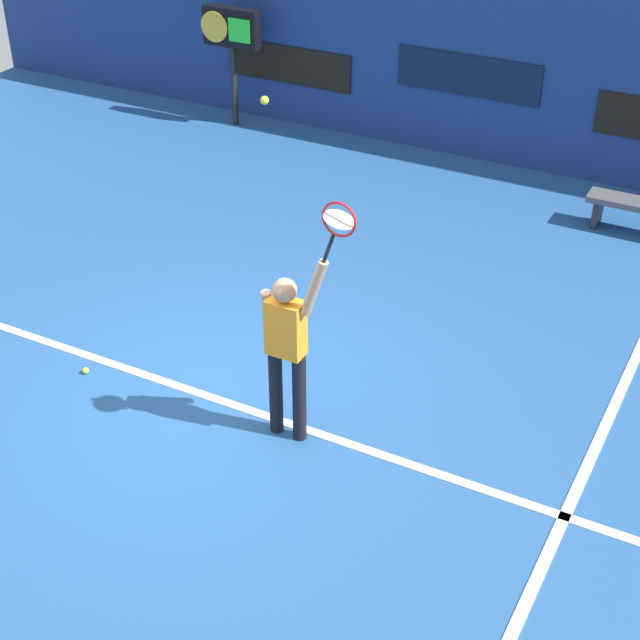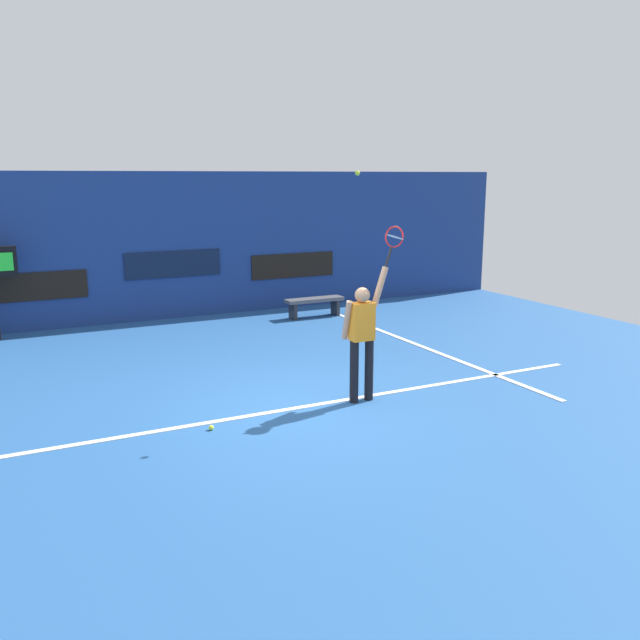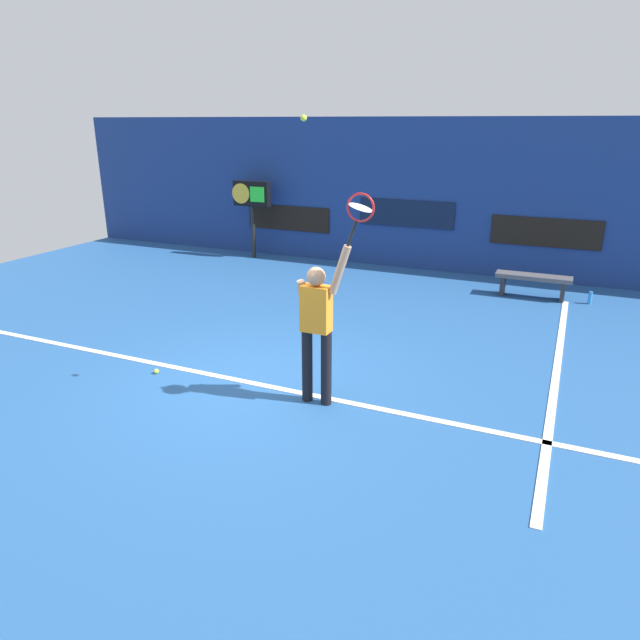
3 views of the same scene
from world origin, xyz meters
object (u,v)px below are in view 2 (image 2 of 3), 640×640
at_px(tennis_racket, 394,239).
at_px(tennis_ball, 357,173).
at_px(water_bottle, 353,308).
at_px(tennis_player, 362,334).
at_px(court_bench, 314,303).
at_px(spare_ball, 211,428).

height_order(tennis_racket, tennis_ball, tennis_ball).
xyz_separation_m(tennis_racket, water_bottle, (2.55, 5.69, -2.23)).
height_order(tennis_player, tennis_ball, tennis_ball).
height_order(tennis_racket, court_bench, tennis_racket).
height_order(tennis_ball, court_bench, tennis_ball).
distance_m(water_bottle, spare_ball, 7.93).
distance_m(tennis_player, spare_ball, 2.53).
height_order(court_bench, spare_ball, court_bench).
bearing_deg(tennis_racket, court_bench, 75.13).
xyz_separation_m(tennis_racket, spare_ball, (-2.83, -0.14, -2.32)).
bearing_deg(water_bottle, spare_ball, -132.70).
xyz_separation_m(tennis_racket, tennis_ball, (-0.63, -0.03, 0.92)).
xyz_separation_m(tennis_player, spare_ball, (-2.33, -0.14, -0.98)).
height_order(tennis_player, spare_ball, tennis_player).
height_order(water_bottle, spare_ball, water_bottle).
relative_size(tennis_ball, spare_ball, 1.00).
xyz_separation_m(tennis_ball, spare_ball, (-2.20, -0.10, -3.24)).
height_order(tennis_ball, water_bottle, tennis_ball).
bearing_deg(tennis_ball, court_bench, 69.50).
height_order(tennis_ball, spare_ball, tennis_ball).
bearing_deg(tennis_player, tennis_ball, -163.65).
bearing_deg(court_bench, spare_ball, -126.70).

